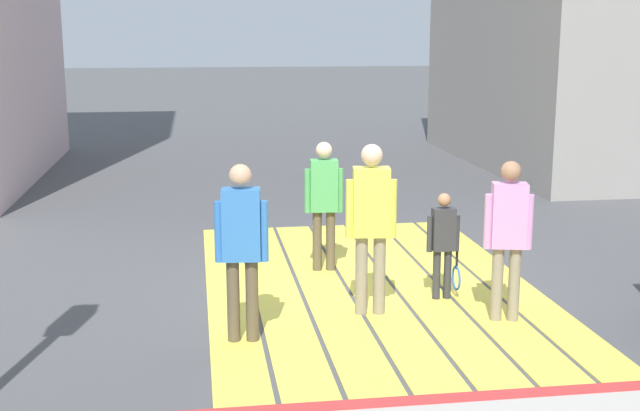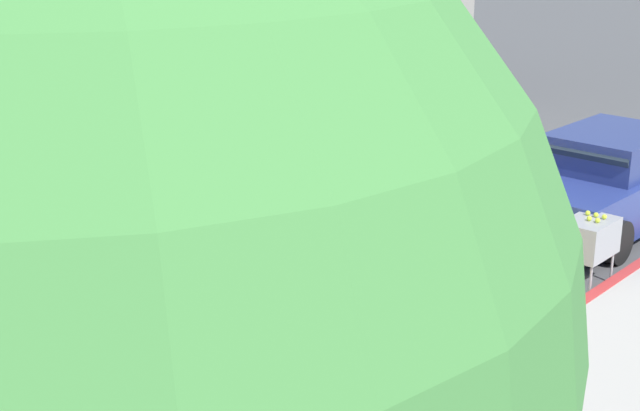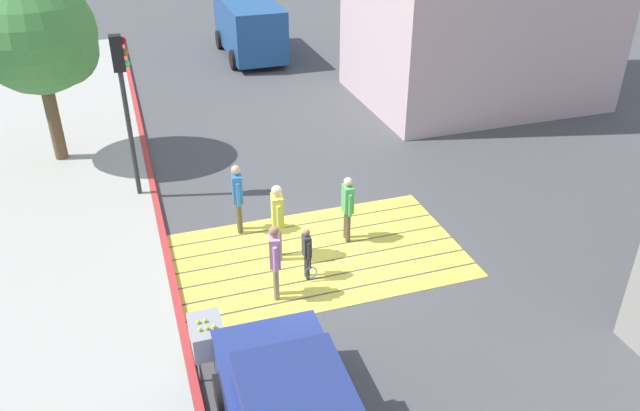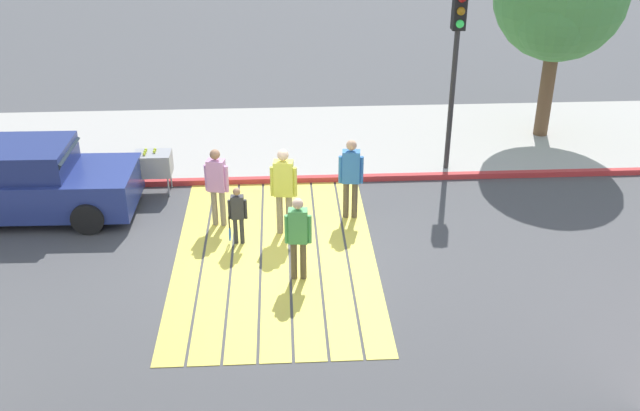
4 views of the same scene
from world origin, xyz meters
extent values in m
plane|color=#4C4C4F|center=(0.00, 0.00, 0.00)|extent=(120.00, 120.00, 0.00)
cube|color=#EAD64C|center=(0.00, -1.65, 0.01)|extent=(6.40, 0.50, 0.01)
cube|color=#EAD64C|center=(0.00, -1.10, 0.01)|extent=(6.40, 0.50, 0.01)
cube|color=#EAD64C|center=(0.00, -0.55, 0.01)|extent=(6.40, 0.50, 0.01)
cube|color=#EAD64C|center=(0.00, 0.00, 0.01)|extent=(6.40, 0.50, 0.01)
cube|color=#EAD64C|center=(0.00, 0.55, 0.01)|extent=(6.40, 0.50, 0.01)
cube|color=#EAD64C|center=(0.00, 1.10, 0.01)|extent=(6.40, 0.50, 0.01)
cube|color=#EAD64C|center=(0.00, 1.65, 0.01)|extent=(6.40, 0.50, 0.01)
cube|color=#ADA8A0|center=(-5.60, 0.00, 0.06)|extent=(4.80, 40.00, 0.12)
cube|color=#BC3333|center=(-3.25, 0.00, 0.07)|extent=(0.16, 40.00, 0.13)
cube|color=navy|center=(-2.00, -5.06, 0.59)|extent=(1.88, 4.33, 0.80)
cube|color=navy|center=(-2.00, -5.21, 1.27)|extent=(1.57, 2.09, 0.60)
cube|color=#1E2833|center=(-1.99, -4.29, 1.21)|extent=(1.48, 0.36, 0.49)
cylinder|color=black|center=(-1.09, -3.74, 0.33)|extent=(0.23, 0.66, 0.66)
cylinder|color=black|center=(-2.86, -3.71, 0.33)|extent=(0.23, 0.66, 0.66)
cylinder|color=#2D2D2D|center=(-3.60, 4.05, 1.70)|extent=(0.12, 0.12, 3.40)
cube|color=black|center=(-3.60, 4.05, 3.82)|extent=(0.28, 0.28, 0.84)
sphere|color=#956310|center=(-3.44, 4.05, 3.83)|extent=(0.18, 0.18, 0.18)
sphere|color=#35FF59|center=(-3.44, 4.05, 3.56)|extent=(0.18, 0.18, 0.18)
cylinder|color=brown|center=(-5.58, 6.97, 1.30)|extent=(0.36, 0.36, 2.60)
sphere|color=#478C42|center=(-4.98, 6.67, 3.32)|extent=(1.92, 1.92, 1.92)
cube|color=#99999E|center=(-2.90, -2.67, 0.70)|extent=(0.56, 0.80, 0.50)
cylinder|color=#99999E|center=(-2.68, -2.35, 0.23)|extent=(0.04, 0.04, 0.45)
cylinder|color=#99999E|center=(-3.12, -2.35, 0.23)|extent=(0.04, 0.04, 0.45)
cylinder|color=#99999E|center=(-2.68, -2.99, 0.23)|extent=(0.04, 0.04, 0.45)
cylinder|color=#99999E|center=(-3.12, -2.99, 0.23)|extent=(0.04, 0.04, 0.45)
sphere|color=#CCE033|center=(-3.02, -2.82, 0.98)|extent=(0.07, 0.07, 0.07)
sphere|color=#CCE033|center=(-2.90, -2.82, 0.98)|extent=(0.07, 0.07, 0.07)
sphere|color=#CCE033|center=(-2.78, -2.82, 0.98)|extent=(0.07, 0.07, 0.07)
sphere|color=#CCE033|center=(-3.02, -2.62, 0.98)|extent=(0.07, 0.07, 0.07)
sphere|color=#CCE033|center=(-2.90, -2.62, 0.98)|extent=(0.07, 0.07, 0.07)
cylinder|color=brown|center=(0.83, 0.51, 0.38)|extent=(0.12, 0.12, 0.77)
cylinder|color=brown|center=(0.82, 0.34, 0.38)|extent=(0.12, 0.12, 0.77)
cube|color=#4CA559|center=(0.83, 0.43, 1.09)|extent=(0.23, 0.35, 0.64)
sphere|color=beige|center=(0.83, 0.43, 1.53)|extent=(0.20, 0.20, 0.20)
cylinder|color=#4CA559|center=(0.84, 0.63, 1.03)|extent=(0.08, 0.08, 0.54)
cylinder|color=#4CA559|center=(0.82, 0.23, 1.03)|extent=(0.08, 0.08, 0.54)
cylinder|color=gray|center=(-0.86, 0.29, 0.43)|extent=(0.13, 0.13, 0.86)
cylinder|color=gray|center=(-0.88, 0.10, 0.43)|extent=(0.13, 0.13, 0.86)
cube|color=#D8D84C|center=(-0.87, 0.19, 1.22)|extent=(0.28, 0.40, 0.72)
sphere|color=beige|center=(-0.87, 0.19, 1.71)|extent=(0.22, 0.22, 0.22)
cylinder|color=#D8D84C|center=(-0.84, 0.41, 1.15)|extent=(0.09, 0.09, 0.61)
cylinder|color=#D8D84C|center=(-0.90, -0.02, 1.15)|extent=(0.09, 0.09, 0.61)
cylinder|color=gray|center=(-1.26, -1.06, 0.40)|extent=(0.12, 0.12, 0.79)
cylinder|color=gray|center=(-1.30, -1.23, 0.40)|extent=(0.12, 0.12, 0.79)
cube|color=#D18CC6|center=(-1.28, -1.14, 1.13)|extent=(0.28, 0.39, 0.66)
sphere|color=#9E7051|center=(-1.28, -1.14, 1.58)|extent=(0.21, 0.21, 0.21)
cylinder|color=#D18CC6|center=(-1.24, -0.94, 1.06)|extent=(0.09, 0.09, 0.56)
cylinder|color=#D18CC6|center=(-1.32, -1.34, 1.06)|extent=(0.09, 0.09, 0.56)
cylinder|color=brown|center=(-1.45, 1.66, 0.41)|extent=(0.12, 0.12, 0.82)
cylinder|color=brown|center=(-1.47, 1.48, 0.41)|extent=(0.12, 0.12, 0.82)
cube|color=#3372BF|center=(-1.46, 1.57, 1.17)|extent=(0.26, 0.38, 0.69)
sphere|color=tan|center=(-1.46, 1.57, 1.64)|extent=(0.21, 0.21, 0.21)
cylinder|color=#3372BF|center=(-1.44, 1.78, 1.10)|extent=(0.09, 0.09, 0.58)
cylinder|color=#3372BF|center=(-1.48, 1.36, 1.10)|extent=(0.09, 0.09, 0.58)
cylinder|color=#333338|center=(-0.49, -0.64, 0.29)|extent=(0.09, 0.09, 0.57)
cylinder|color=#333338|center=(-0.49, -0.77, 0.29)|extent=(0.09, 0.09, 0.57)
cube|color=#333338|center=(-0.49, -0.70, 0.81)|extent=(0.16, 0.25, 0.48)
sphere|color=#9E7051|center=(-0.49, -0.70, 1.14)|extent=(0.15, 0.15, 0.15)
cylinder|color=#333338|center=(-0.49, -0.55, 0.76)|extent=(0.06, 0.06, 0.40)
cylinder|color=#333338|center=(-0.50, -0.86, 0.76)|extent=(0.06, 0.06, 0.40)
cylinder|color=black|center=(-0.47, -0.88, 0.48)|extent=(0.03, 0.03, 0.28)
torus|color=blue|center=(-0.47, -0.88, 0.23)|extent=(0.28, 0.03, 0.28)
camera|label=1|loc=(-9.14, 1.97, 2.96)|focal=46.84mm
camera|label=2|loc=(-8.06, 8.66, 5.10)|focal=52.52mm
camera|label=3|loc=(-3.64, -11.13, 8.01)|focal=35.32mm
camera|label=4|loc=(12.08, 0.19, 7.31)|focal=41.22mm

